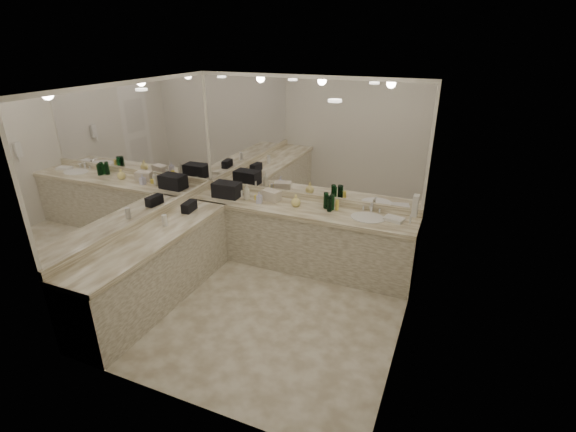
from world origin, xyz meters
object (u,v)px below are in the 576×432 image
at_px(hand_towel, 394,219).
at_px(cream_cosmetic_case, 271,195).
at_px(soap_bottle_a, 247,192).
at_px(sink, 368,218).
at_px(black_toiletry_bag, 227,189).
at_px(soap_bottle_b, 259,197).
at_px(wall_phone, 415,206).
at_px(soap_bottle_c, 296,200).

bearing_deg(hand_towel, cream_cosmetic_case, 178.61).
bearing_deg(soap_bottle_a, sink, 0.73).
bearing_deg(black_toiletry_bag, cream_cosmetic_case, 9.93).
bearing_deg(black_toiletry_bag, soap_bottle_b, -5.28).
bearing_deg(black_toiletry_bag, wall_phone, -10.08).
relative_size(wall_phone, cream_cosmetic_case, 0.96).
height_order(black_toiletry_bag, soap_bottle_a, soap_bottle_a).
distance_m(wall_phone, cream_cosmetic_case, 2.13).
bearing_deg(soap_bottle_c, soap_bottle_a, -177.33).
bearing_deg(soap_bottle_b, soap_bottle_a, 166.37).
xyz_separation_m(wall_phone, soap_bottle_c, (-1.61, 0.51, -0.37)).
xyz_separation_m(hand_towel, soap_bottle_a, (-2.07, -0.07, 0.10)).
bearing_deg(wall_phone, hand_towel, 117.07).
xyz_separation_m(wall_phone, soap_bottle_b, (-2.12, 0.42, -0.37)).
distance_m(sink, black_toiletry_bag, 2.07).
xyz_separation_m(cream_cosmetic_case, soap_bottle_a, (-0.33, -0.11, 0.04)).
bearing_deg(hand_towel, black_toiletry_bag, -178.25).
xyz_separation_m(soap_bottle_a, soap_bottle_b, (0.22, -0.05, -0.03)).
height_order(sink, cream_cosmetic_case, cream_cosmetic_case).
height_order(soap_bottle_a, soap_bottle_b, soap_bottle_a).
relative_size(wall_phone, black_toiletry_bag, 0.62).
xyz_separation_m(cream_cosmetic_case, soap_bottle_b, (-0.11, -0.17, 0.01)).
bearing_deg(soap_bottle_a, wall_phone, -11.52).
bearing_deg(soap_bottle_a, black_toiletry_bag, -179.37).
distance_m(wall_phone, hand_towel, 0.75).
xyz_separation_m(black_toiletry_bag, soap_bottle_a, (0.32, 0.00, 0.00)).
bearing_deg(soap_bottle_b, wall_phone, -11.29).
distance_m(sink, soap_bottle_c, 1.01).
height_order(black_toiletry_bag, cream_cosmetic_case, black_toiletry_bag).
bearing_deg(soap_bottle_b, hand_towel, 3.84).
bearing_deg(wall_phone, soap_bottle_a, 168.48).
distance_m(hand_towel, soap_bottle_a, 2.07).
xyz_separation_m(sink, hand_towel, (0.33, 0.05, 0.03)).
relative_size(wall_phone, soap_bottle_a, 1.04).
bearing_deg(hand_towel, wall_phone, -62.93).
relative_size(black_toiletry_bag, soap_bottle_c, 2.28).
distance_m(sink, hand_towel, 0.33).
distance_m(wall_phone, soap_bottle_c, 1.73).
relative_size(wall_phone, soap_bottle_b, 1.44).
xyz_separation_m(hand_towel, soap_bottle_b, (-1.84, -0.12, 0.06)).
distance_m(black_toiletry_bag, soap_bottle_b, 0.55).
relative_size(soap_bottle_a, soap_bottle_c, 1.36).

